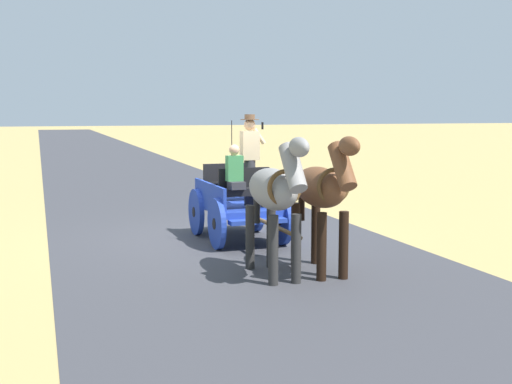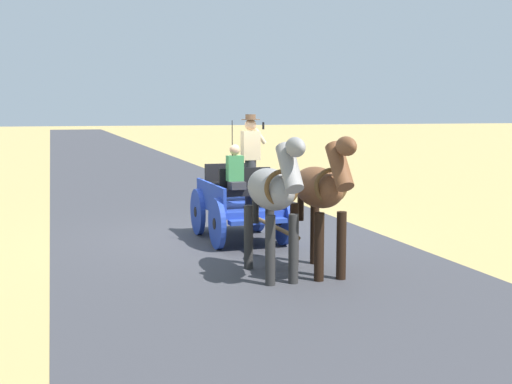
{
  "view_description": "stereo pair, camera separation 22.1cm",
  "coord_description": "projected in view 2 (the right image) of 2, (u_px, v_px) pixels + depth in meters",
  "views": [
    {
      "loc": [
        3.42,
        12.93,
        2.58
      ],
      "look_at": [
        -0.32,
        1.49,
        1.1
      ],
      "focal_mm": 46.85,
      "sensor_mm": 36.0,
      "label": 1
    },
    {
      "loc": [
        3.21,
        13.0,
        2.58
      ],
      "look_at": [
        -0.32,
        1.49,
        1.1
      ],
      "focal_mm": 46.85,
      "sensor_mm": 36.0,
      "label": 2
    }
  ],
  "objects": [
    {
      "name": "road_surface",
      "position": [
        219.0,
        237.0,
        13.58
      ],
      "size": [
        6.61,
        160.0,
        0.01
      ],
      "primitive_type": "cube",
      "color": "#38383D",
      "rests_on": "ground"
    },
    {
      "name": "horse_off_side",
      "position": [
        273.0,
        193.0,
        10.19
      ],
      "size": [
        0.58,
        2.13,
        2.21
      ],
      "color": "gray",
      "rests_on": "ground"
    },
    {
      "name": "ground_plane",
      "position": [
        219.0,
        238.0,
        13.58
      ],
      "size": [
        200.0,
        200.0,
        0.0
      ],
      "primitive_type": "plane",
      "color": "tan"
    },
    {
      "name": "horse_drawn_carriage",
      "position": [
        240.0,
        200.0,
        13.23
      ],
      "size": [
        1.46,
        4.51,
        2.5
      ],
      "color": "#1E3899",
      "rests_on": "ground"
    },
    {
      "name": "horse_near_side",
      "position": [
        320.0,
        191.0,
        10.43
      ],
      "size": [
        0.57,
        2.13,
        2.21
      ],
      "color": "brown",
      "rests_on": "ground"
    }
  ]
}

